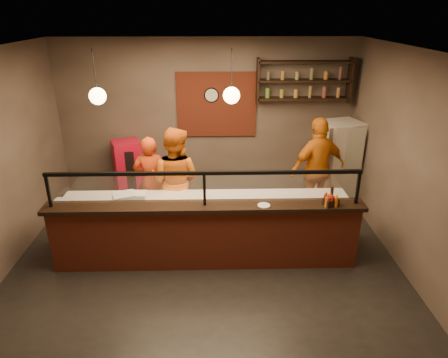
{
  "coord_description": "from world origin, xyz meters",
  "views": [
    {
      "loc": [
        0.15,
        -5.5,
        3.71
      ],
      "look_at": [
        0.3,
        0.3,
        1.21
      ],
      "focal_mm": 32.0,
      "sensor_mm": 36.0,
      "label": 1
    }
  ],
  "objects_px": {
    "cook_mid": "(175,181)",
    "red_cooler": "(128,170)",
    "pizza_dough": "(175,196)",
    "wall_clock": "(211,95)",
    "fridge": "(338,164)",
    "cook_right": "(317,169)",
    "cook_left": "(151,181)",
    "condiment_caddy": "(331,202)",
    "pepper_mill": "(332,194)"
  },
  "relations": [
    {
      "from": "cook_mid",
      "to": "red_cooler",
      "type": "bearing_deg",
      "value": -29.74
    },
    {
      "from": "cook_mid",
      "to": "red_cooler",
      "type": "height_order",
      "value": "cook_mid"
    },
    {
      "from": "red_cooler",
      "to": "pizza_dough",
      "type": "bearing_deg",
      "value": -79.89
    },
    {
      "from": "wall_clock",
      "to": "fridge",
      "type": "bearing_deg",
      "value": -14.2
    },
    {
      "from": "wall_clock",
      "to": "cook_right",
      "type": "height_order",
      "value": "wall_clock"
    },
    {
      "from": "cook_left",
      "to": "fridge",
      "type": "distance_m",
      "value": 3.68
    },
    {
      "from": "cook_left",
      "to": "condiment_caddy",
      "type": "height_order",
      "value": "cook_left"
    },
    {
      "from": "cook_right",
      "to": "pizza_dough",
      "type": "height_order",
      "value": "cook_right"
    },
    {
      "from": "wall_clock",
      "to": "condiment_caddy",
      "type": "height_order",
      "value": "wall_clock"
    },
    {
      "from": "red_cooler",
      "to": "cook_mid",
      "type": "bearing_deg",
      "value": -71.75
    },
    {
      "from": "cook_right",
      "to": "fridge",
      "type": "height_order",
      "value": "cook_right"
    },
    {
      "from": "condiment_caddy",
      "to": "pizza_dough",
      "type": "bearing_deg",
      "value": 163.49
    },
    {
      "from": "wall_clock",
      "to": "cook_mid",
      "type": "relative_size",
      "value": 0.16
    },
    {
      "from": "fridge",
      "to": "red_cooler",
      "type": "relative_size",
      "value": 1.36
    },
    {
      "from": "cook_right",
      "to": "pizza_dough",
      "type": "xyz_separation_m",
      "value": [
        -2.55,
        -0.98,
        -0.06
      ]
    },
    {
      "from": "pepper_mill",
      "to": "cook_right",
      "type": "bearing_deg",
      "value": 83.44
    },
    {
      "from": "wall_clock",
      "to": "cook_right",
      "type": "relative_size",
      "value": 0.16
    },
    {
      "from": "cook_left",
      "to": "pepper_mill",
      "type": "xyz_separation_m",
      "value": [
        2.89,
        -1.36,
        0.34
      ]
    },
    {
      "from": "cook_left",
      "to": "red_cooler",
      "type": "height_order",
      "value": "cook_left"
    },
    {
      "from": "red_cooler",
      "to": "condiment_caddy",
      "type": "distance_m",
      "value": 4.3
    },
    {
      "from": "fridge",
      "to": "pizza_dough",
      "type": "relative_size",
      "value": 3.03
    },
    {
      "from": "cook_left",
      "to": "pizza_dough",
      "type": "relative_size",
      "value": 2.94
    },
    {
      "from": "cook_mid",
      "to": "wall_clock",
      "type": "bearing_deg",
      "value": -90.94
    },
    {
      "from": "red_cooler",
      "to": "condiment_caddy",
      "type": "bearing_deg",
      "value": -57.7
    },
    {
      "from": "wall_clock",
      "to": "condiment_caddy",
      "type": "distance_m",
      "value": 3.45
    },
    {
      "from": "cook_left",
      "to": "red_cooler",
      "type": "distance_m",
      "value": 1.2
    },
    {
      "from": "fridge",
      "to": "red_cooler",
      "type": "distance_m",
      "value": 4.24
    },
    {
      "from": "cook_mid",
      "to": "cook_right",
      "type": "relative_size",
      "value": 0.99
    },
    {
      "from": "pizza_dough",
      "to": "fridge",
      "type": "bearing_deg",
      "value": 25.92
    },
    {
      "from": "cook_right",
      "to": "wall_clock",
      "type": "bearing_deg",
      "value": -52.51
    },
    {
      "from": "cook_right",
      "to": "pizza_dough",
      "type": "distance_m",
      "value": 2.73
    },
    {
      "from": "cook_mid",
      "to": "cook_right",
      "type": "distance_m",
      "value": 2.62
    },
    {
      "from": "pizza_dough",
      "to": "pepper_mill",
      "type": "distance_m",
      "value": 2.45
    },
    {
      "from": "cook_left",
      "to": "pizza_dough",
      "type": "xyz_separation_m",
      "value": [
        0.52,
        -0.82,
        0.08
      ]
    },
    {
      "from": "cook_left",
      "to": "cook_right",
      "type": "bearing_deg",
      "value": -179.17
    },
    {
      "from": "cook_right",
      "to": "pepper_mill",
      "type": "relative_size",
      "value": 8.8
    },
    {
      "from": "red_cooler",
      "to": "pepper_mill",
      "type": "height_order",
      "value": "pepper_mill"
    },
    {
      "from": "cook_mid",
      "to": "pizza_dough",
      "type": "relative_size",
      "value": 3.38
    },
    {
      "from": "condiment_caddy",
      "to": "cook_right",
      "type": "bearing_deg",
      "value": 82.35
    },
    {
      "from": "wall_clock",
      "to": "red_cooler",
      "type": "bearing_deg",
      "value": -169.81
    },
    {
      "from": "condiment_caddy",
      "to": "pepper_mill",
      "type": "bearing_deg",
      "value": 71.36
    },
    {
      "from": "wall_clock",
      "to": "cook_mid",
      "type": "distance_m",
      "value": 2.08
    },
    {
      "from": "wall_clock",
      "to": "cook_left",
      "type": "relative_size",
      "value": 0.18
    },
    {
      "from": "cook_mid",
      "to": "pizza_dough",
      "type": "distance_m",
      "value": 0.52
    },
    {
      "from": "pizza_dough",
      "to": "wall_clock",
      "type": "bearing_deg",
      "value": 74.44
    },
    {
      "from": "cook_left",
      "to": "fridge",
      "type": "bearing_deg",
      "value": -171.36
    },
    {
      "from": "fridge",
      "to": "pizza_dough",
      "type": "height_order",
      "value": "fridge"
    },
    {
      "from": "cook_mid",
      "to": "cook_right",
      "type": "bearing_deg",
      "value": -149.56
    },
    {
      "from": "pepper_mill",
      "to": "red_cooler",
      "type": "bearing_deg",
      "value": 145.89
    },
    {
      "from": "cook_mid",
      "to": "fridge",
      "type": "bearing_deg",
      "value": -142.14
    }
  ]
}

